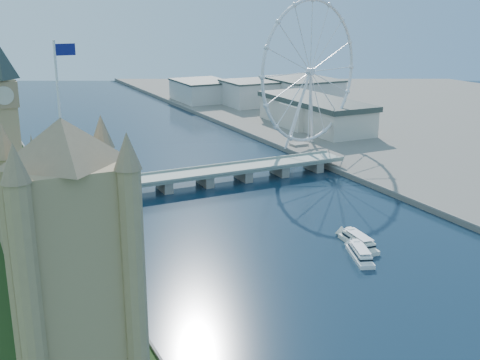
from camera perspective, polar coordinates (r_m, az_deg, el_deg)
victoria_tower at (r=147.18m, az=-15.26°, el=-11.58°), size 28.16×28.16×112.00m
parliament_range at (r=266.60m, az=-18.14°, el=-7.38°), size 24.00×200.00×70.00m
big_ben at (r=357.54m, az=-21.44°, el=6.28°), size 20.02×20.02×110.00m
westminster_bridge at (r=421.45m, az=-3.36°, el=0.40°), size 220.00×22.00×9.50m
london_eye at (r=513.21m, az=6.67°, el=10.11°), size 113.60×39.12×124.30m
county_hall at (r=615.33m, az=7.03°, el=4.75°), size 54.00×144.00×35.00m
city_skyline at (r=671.84m, az=-8.98°, el=7.12°), size 505.00×280.00×32.00m
tour_boat_near at (r=308.45m, az=11.29°, el=-7.31°), size 17.92×31.03×6.69m
tour_boat_far at (r=323.29m, az=11.14°, el=-6.17°), size 11.42×32.80×7.12m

